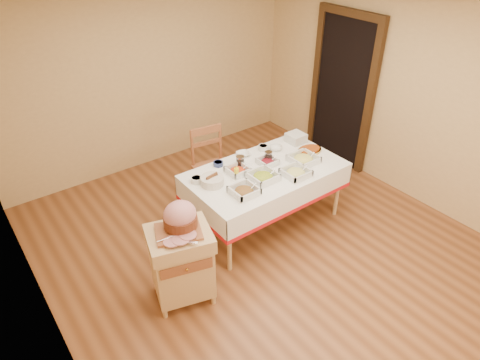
# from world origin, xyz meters

# --- Properties ---
(room_shell) EXTENTS (5.00, 5.00, 5.00)m
(room_shell) POSITION_xyz_m (0.00, 0.00, 1.30)
(room_shell) COLOR brown
(room_shell) RESTS_ON ground
(doorway) EXTENTS (0.09, 1.10, 2.20)m
(doorway) POSITION_xyz_m (2.20, 0.90, 1.11)
(doorway) COLOR black
(doorway) RESTS_ON ground
(dining_table) EXTENTS (1.82, 1.02, 0.76)m
(dining_table) POSITION_xyz_m (0.30, 0.30, 0.60)
(dining_table) COLOR tan
(dining_table) RESTS_ON ground
(butcher_cart) EXTENTS (0.69, 0.62, 0.82)m
(butcher_cart) POSITION_xyz_m (-1.10, -0.15, 0.47)
(butcher_cart) COLOR tan
(butcher_cart) RESTS_ON ground
(dining_chair) EXTENTS (0.51, 0.50, 1.01)m
(dining_chair) POSITION_xyz_m (0.06, 1.06, 0.52)
(dining_chair) COLOR brown
(dining_chair) RESTS_ON ground
(ham_on_board) EXTENTS (0.44, 0.42, 0.29)m
(ham_on_board) POSITION_xyz_m (-1.06, -0.12, 0.95)
(ham_on_board) COLOR brown
(ham_on_board) RESTS_ON butcher_cart
(serving_dish_a) EXTENTS (0.27, 0.27, 0.12)m
(serving_dish_a) POSITION_xyz_m (-0.19, 0.06, 0.80)
(serving_dish_a) COLOR silver
(serving_dish_a) RESTS_ON dining_table
(serving_dish_b) EXTENTS (0.29, 0.29, 0.12)m
(serving_dish_b) POSITION_xyz_m (0.14, 0.16, 0.80)
(serving_dish_b) COLOR silver
(serving_dish_b) RESTS_ON dining_table
(serving_dish_c) EXTENTS (0.28, 0.28, 0.11)m
(serving_dish_c) POSITION_xyz_m (0.49, 0.00, 0.80)
(serving_dish_c) COLOR silver
(serving_dish_c) RESTS_ON dining_table
(serving_dish_d) EXTENTS (0.30, 0.30, 0.11)m
(serving_dish_d) POSITION_xyz_m (0.77, 0.17, 0.80)
(serving_dish_d) COLOR silver
(serving_dish_d) RESTS_ON dining_table
(serving_dish_e) EXTENTS (0.24, 0.23, 0.11)m
(serving_dish_e) POSITION_xyz_m (-0.00, 0.43, 0.80)
(serving_dish_e) COLOR silver
(serving_dish_e) RESTS_ON dining_table
(serving_dish_f) EXTENTS (0.22, 0.21, 0.10)m
(serving_dish_f) POSITION_xyz_m (0.40, 0.39, 0.79)
(serving_dish_f) COLOR silver
(serving_dish_f) RESTS_ON dining_table
(small_bowl_left) EXTENTS (0.13, 0.13, 0.06)m
(small_bowl_left) POSITION_xyz_m (-0.48, 0.55, 0.79)
(small_bowl_left) COLOR silver
(small_bowl_left) RESTS_ON dining_table
(small_bowl_mid) EXTENTS (0.12, 0.12, 0.05)m
(small_bowl_mid) POSITION_xyz_m (-0.09, 0.70, 0.79)
(small_bowl_mid) COLOR navy
(small_bowl_mid) RESTS_ON dining_table
(small_bowl_right) EXTENTS (0.12, 0.12, 0.06)m
(small_bowl_right) POSITION_xyz_m (0.57, 0.68, 0.79)
(small_bowl_right) COLOR silver
(small_bowl_right) RESTS_ON dining_table
(bowl_white_imported) EXTENTS (0.19, 0.19, 0.04)m
(bowl_white_imported) POSITION_xyz_m (0.29, 0.71, 0.78)
(bowl_white_imported) COLOR silver
(bowl_white_imported) RESTS_ON dining_table
(bowl_small_imported) EXTENTS (0.19, 0.19, 0.05)m
(bowl_small_imported) POSITION_xyz_m (0.70, 0.59, 0.78)
(bowl_small_imported) COLOR silver
(bowl_small_imported) RESTS_ON dining_table
(preserve_jar_left) EXTENTS (0.10, 0.10, 0.13)m
(preserve_jar_left) POSITION_xyz_m (0.11, 0.54, 0.82)
(preserve_jar_left) COLOR silver
(preserve_jar_left) RESTS_ON dining_table
(preserve_jar_right) EXTENTS (0.09, 0.09, 0.12)m
(preserve_jar_right) POSITION_xyz_m (0.46, 0.44, 0.81)
(preserve_jar_right) COLOR silver
(preserve_jar_right) RESTS_ON dining_table
(mustard_bottle) EXTENTS (0.05, 0.05, 0.17)m
(mustard_bottle) POSITION_xyz_m (-0.08, 0.35, 0.83)
(mustard_bottle) COLOR yellow
(mustard_bottle) RESTS_ON dining_table
(bread_basket) EXTENTS (0.26, 0.26, 0.11)m
(bread_basket) POSITION_xyz_m (-0.36, 0.41, 0.81)
(bread_basket) COLOR beige
(bread_basket) RESTS_ON dining_table
(plate_stack) EXTENTS (0.21, 0.21, 0.12)m
(plate_stack) POSITION_xyz_m (1.04, 0.59, 0.82)
(plate_stack) COLOR silver
(plate_stack) RESTS_ON dining_table
(brass_platter) EXTENTS (0.33, 0.24, 0.04)m
(brass_platter) POSITION_xyz_m (1.01, 0.31, 0.78)
(brass_platter) COLOR #B38732
(brass_platter) RESTS_ON dining_table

